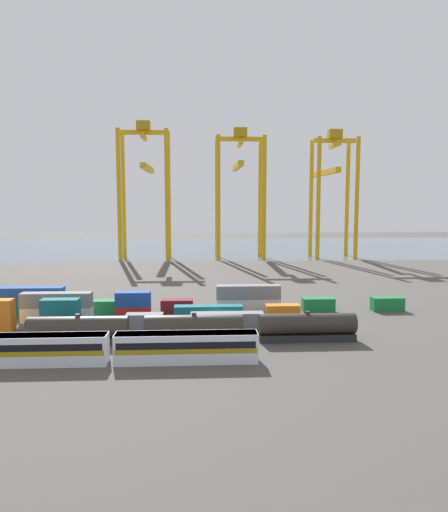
% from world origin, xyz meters
% --- Properties ---
extents(ground_plane, '(420.00, 420.00, 0.00)m').
position_xyz_m(ground_plane, '(0.00, 40.00, 0.00)').
color(ground_plane, '#4C4944').
extents(harbour_water, '(400.00, 110.00, 0.01)m').
position_xyz_m(harbour_water, '(0.00, 143.90, 0.00)').
color(harbour_water, slate).
rests_on(harbour_water, ground_plane).
extents(passenger_train, '(38.08, 3.14, 3.90)m').
position_xyz_m(passenger_train, '(-14.51, -19.62, 2.14)').
color(passenger_train, silver).
rests_on(passenger_train, ground_plane).
extents(freight_tank_row, '(48.61, 3.07, 4.53)m').
position_xyz_m(freight_tank_row, '(-3.85, -10.73, 2.17)').
color(freight_tank_row, '#232326').
rests_on(freight_tank_row, ground_plane).
extents(shipping_container_2, '(6.04, 2.44, 2.60)m').
position_xyz_m(shipping_container_2, '(-25.65, -2.63, 1.30)').
color(shipping_container_2, maroon).
rests_on(shipping_container_2, ground_plane).
extents(shipping_container_3, '(6.04, 2.44, 2.60)m').
position_xyz_m(shipping_container_3, '(-25.65, -2.63, 3.90)').
color(shipping_container_3, '#146066').
rests_on(shipping_container_3, shipping_container_2).
extents(shipping_container_4, '(6.04, 2.44, 2.60)m').
position_xyz_m(shipping_container_4, '(-12.04, -2.63, 1.30)').
color(shipping_container_4, slate).
rests_on(shipping_container_4, ground_plane).
extents(shipping_container_5, '(12.10, 2.44, 2.60)m').
position_xyz_m(shipping_container_5, '(1.57, -2.63, 1.30)').
color(shipping_container_5, slate).
rests_on(shipping_container_5, ground_plane).
extents(shipping_container_6, '(12.10, 2.44, 2.60)m').
position_xyz_m(shipping_container_6, '(-27.85, 3.05, 1.30)').
color(shipping_container_6, silver).
rests_on(shipping_container_6, ground_plane).
extents(shipping_container_7, '(12.10, 2.44, 2.60)m').
position_xyz_m(shipping_container_7, '(-27.85, 3.05, 3.90)').
color(shipping_container_7, slate).
rests_on(shipping_container_7, shipping_container_6).
extents(shipping_container_8, '(6.04, 2.44, 2.60)m').
position_xyz_m(shipping_container_8, '(-14.63, 3.05, 1.30)').
color(shipping_container_8, '#AD211C').
rests_on(shipping_container_8, ground_plane).
extents(shipping_container_9, '(6.04, 2.44, 2.60)m').
position_xyz_m(shipping_container_9, '(-14.63, 3.05, 3.90)').
color(shipping_container_9, '#1C4299').
rests_on(shipping_container_9, shipping_container_8).
extents(shipping_container_10, '(12.10, 2.44, 2.60)m').
position_xyz_m(shipping_container_10, '(-1.40, 3.05, 1.30)').
color(shipping_container_10, '#146066').
rests_on(shipping_container_10, ground_plane).
extents(shipping_container_11, '(6.04, 2.44, 2.60)m').
position_xyz_m(shipping_container_11, '(11.83, 3.05, 1.30)').
color(shipping_container_11, orange).
rests_on(shipping_container_11, ground_plane).
extents(shipping_container_12, '(12.10, 2.44, 2.60)m').
position_xyz_m(shipping_container_12, '(-34.19, 8.73, 1.30)').
color(shipping_container_12, '#146066').
rests_on(shipping_container_12, ground_plane).
extents(shipping_container_13, '(12.10, 2.44, 2.60)m').
position_xyz_m(shipping_container_13, '(-34.19, 8.73, 3.90)').
color(shipping_container_13, '#1C4299').
rests_on(shipping_container_13, shipping_container_12).
extents(shipping_container_14, '(12.10, 2.44, 2.60)m').
position_xyz_m(shipping_container_14, '(-20.70, 8.73, 1.30)').
color(shipping_container_14, '#197538').
rests_on(shipping_container_14, ground_plane).
extents(shipping_container_15, '(6.04, 2.44, 2.60)m').
position_xyz_m(shipping_container_15, '(-7.22, 8.73, 1.30)').
color(shipping_container_15, maroon).
rests_on(shipping_container_15, ground_plane).
extents(shipping_container_16, '(12.10, 2.44, 2.60)m').
position_xyz_m(shipping_container_16, '(6.27, 8.73, 1.30)').
color(shipping_container_16, silver).
rests_on(shipping_container_16, ground_plane).
extents(shipping_container_17, '(12.10, 2.44, 2.60)m').
position_xyz_m(shipping_container_17, '(6.27, 8.73, 3.90)').
color(shipping_container_17, slate).
rests_on(shipping_container_17, shipping_container_16).
extents(shipping_container_18, '(6.04, 2.44, 2.60)m').
position_xyz_m(shipping_container_18, '(19.76, 8.73, 1.30)').
color(shipping_container_18, '#197538').
rests_on(shipping_container_18, ground_plane).
extents(shipping_container_19, '(6.04, 2.44, 2.60)m').
position_xyz_m(shipping_container_19, '(33.25, 8.73, 1.30)').
color(shipping_container_19, '#197538').
rests_on(shipping_container_19, ground_plane).
extents(gantry_crane_west, '(18.55, 35.59, 49.94)m').
position_xyz_m(gantry_crane_west, '(-22.67, 101.63, 29.68)').
color(gantry_crane_west, gold).
rests_on(gantry_crane_west, ground_plane).
extents(gantry_crane_central, '(18.15, 33.70, 47.82)m').
position_xyz_m(gantry_crane_central, '(12.45, 101.35, 28.95)').
color(gantry_crane_central, gold).
rests_on(gantry_crane_central, ground_plane).
extents(gantry_crane_east, '(15.78, 40.16, 47.47)m').
position_xyz_m(gantry_crane_east, '(47.58, 102.38, 28.44)').
color(gantry_crane_east, gold).
rests_on(gantry_crane_east, ground_plane).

